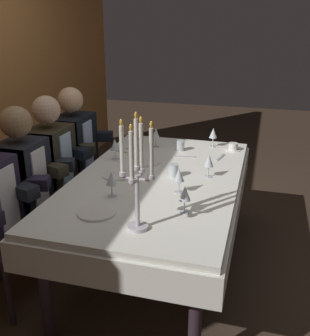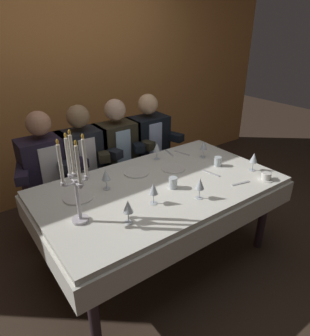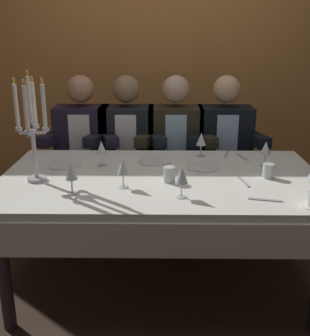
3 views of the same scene
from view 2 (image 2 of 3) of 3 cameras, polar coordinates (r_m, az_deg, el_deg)
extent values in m
plane|color=#3B2C21|center=(2.85, 0.87, -16.22)|extent=(12.00, 12.00, 0.00)
cube|color=#D58945|center=(3.63, -15.62, 16.04)|extent=(6.00, 0.12, 2.70)
cube|color=white|center=(2.43, 0.98, -3.46)|extent=(1.90, 1.10, 0.04)
cube|color=white|center=(2.48, 0.96, -5.68)|extent=(1.94, 1.14, 0.18)
cylinder|color=#2F2129|center=(2.05, -11.58, -24.31)|extent=(0.07, 0.07, 0.70)
cylinder|color=#2F2129|center=(2.91, 19.60, -8.27)|extent=(0.07, 0.07, 0.70)
cylinder|color=#2F2129|center=(2.66, -19.78, -11.74)|extent=(0.07, 0.07, 0.70)
cylinder|color=#2F2129|center=(3.37, 7.81, -1.99)|extent=(0.07, 0.07, 0.70)
cylinder|color=silver|center=(2.05, -13.80, -9.39)|extent=(0.11, 0.11, 0.02)
cylinder|color=silver|center=(1.97, -14.25, -5.81)|extent=(0.02, 0.02, 0.28)
cylinder|color=silver|center=(1.88, -14.84, -1.12)|extent=(0.04, 0.04, 0.02)
cylinder|color=white|center=(1.83, -15.29, 2.46)|extent=(0.02, 0.02, 0.24)
ellipsoid|color=yellow|center=(1.78, -15.79, 6.46)|extent=(0.02, 0.02, 0.03)
cylinder|color=silver|center=(1.92, -13.61, -2.43)|extent=(0.07, 0.01, 0.01)
cylinder|color=silver|center=(1.92, -12.66, -1.60)|extent=(0.04, 0.04, 0.02)
cylinder|color=white|center=(1.87, -13.03, 1.89)|extent=(0.02, 0.02, 0.24)
ellipsoid|color=yellow|center=(1.82, -13.45, 5.79)|extent=(0.02, 0.02, 0.03)
cylinder|color=silver|center=(1.94, -15.07, -2.30)|extent=(0.01, 0.07, 0.01)
cylinder|color=silver|center=(1.96, -15.55, -1.36)|extent=(0.04, 0.04, 0.02)
cylinder|color=white|center=(1.91, -16.00, 2.07)|extent=(0.02, 0.02, 0.24)
ellipsoid|color=yellow|center=(1.86, -16.50, 5.88)|extent=(0.02, 0.02, 0.03)
cylinder|color=silver|center=(1.90, -15.68, -3.04)|extent=(0.07, 0.01, 0.01)
cylinder|color=silver|center=(1.88, -16.80, -2.81)|extent=(0.04, 0.04, 0.02)
cylinder|color=white|center=(1.82, -17.31, 0.74)|extent=(0.02, 0.02, 0.24)
ellipsoid|color=yellow|center=(1.77, -17.87, 4.70)|extent=(0.02, 0.02, 0.03)
cylinder|color=silver|center=(1.88, -14.20, -3.18)|extent=(0.01, 0.08, 0.01)
cylinder|color=silver|center=(1.84, -13.80, -3.09)|extent=(0.04, 0.04, 0.02)
cylinder|color=white|center=(1.78, -14.23, 0.53)|extent=(0.02, 0.02, 0.24)
ellipsoid|color=yellow|center=(1.73, -14.71, 4.58)|extent=(0.02, 0.02, 0.03)
cylinder|color=white|center=(2.59, -3.48, -0.82)|extent=(0.22, 0.22, 0.01)
cylinder|color=white|center=(2.30, -14.22, -5.33)|extent=(0.22, 0.22, 0.01)
cylinder|color=white|center=(2.66, 3.41, -0.06)|extent=(0.21, 0.21, 0.01)
cylinder|color=silver|center=(2.17, -0.29, -6.59)|extent=(0.06, 0.06, 0.00)
cylinder|color=silver|center=(2.15, -0.29, -5.70)|extent=(0.01, 0.01, 0.07)
cone|color=silver|center=(2.11, -0.30, -3.84)|extent=(0.07, 0.07, 0.08)
cylinder|color=#E0D172|center=(2.12, -0.30, -4.42)|extent=(0.04, 0.04, 0.03)
cylinder|color=silver|center=(2.26, 8.23, -5.56)|extent=(0.06, 0.06, 0.00)
cylinder|color=silver|center=(2.24, 8.29, -4.69)|extent=(0.01, 0.01, 0.07)
cone|color=silver|center=(2.20, 8.43, -2.89)|extent=(0.07, 0.07, 0.08)
cylinder|color=#E0D172|center=(2.21, 8.38, -3.45)|extent=(0.04, 0.04, 0.03)
cylinder|color=silver|center=(2.77, 17.73, -0.38)|extent=(0.06, 0.06, 0.00)
cylinder|color=silver|center=(2.75, 17.83, 0.36)|extent=(0.01, 0.01, 0.07)
cone|color=silver|center=(2.72, 18.06, 1.88)|extent=(0.07, 0.07, 0.08)
cylinder|color=maroon|center=(2.73, 17.99, 1.41)|extent=(0.04, 0.04, 0.03)
cylinder|color=silver|center=(2.86, 0.34, 1.73)|extent=(0.06, 0.06, 0.00)
cylinder|color=silver|center=(2.84, 0.34, 2.46)|extent=(0.01, 0.01, 0.07)
cone|color=silver|center=(2.81, 0.34, 3.95)|extent=(0.07, 0.07, 0.08)
cylinder|color=silver|center=(2.38, -9.03, -3.82)|extent=(0.06, 0.06, 0.00)
cylinder|color=silver|center=(2.36, -9.10, -2.98)|extent=(0.01, 0.01, 0.07)
cone|color=silver|center=(2.33, -9.24, -1.25)|extent=(0.07, 0.07, 0.08)
cylinder|color=maroon|center=(2.34, -9.19, -1.79)|extent=(0.04, 0.04, 0.03)
cylinder|color=silver|center=(1.99, -4.97, -10.07)|extent=(0.06, 0.06, 0.00)
cylinder|color=silver|center=(1.97, -5.01, -9.14)|extent=(0.01, 0.01, 0.07)
cone|color=silver|center=(1.92, -5.10, -7.18)|extent=(0.07, 0.07, 0.08)
cylinder|color=maroon|center=(1.94, -5.07, -7.79)|extent=(0.04, 0.04, 0.03)
cylinder|color=silver|center=(2.94, 8.94, 2.09)|extent=(0.06, 0.06, 0.00)
cylinder|color=silver|center=(2.92, 8.99, 2.80)|extent=(0.01, 0.01, 0.07)
cone|color=silver|center=(2.89, 9.10, 4.26)|extent=(0.07, 0.07, 0.08)
cylinder|color=maroon|center=(2.90, 9.07, 3.81)|extent=(0.04, 0.04, 0.03)
cylinder|color=silver|center=(2.35, 3.39, -2.78)|extent=(0.07, 0.07, 0.09)
cylinder|color=silver|center=(2.76, 11.69, 1.22)|extent=(0.07, 0.07, 0.09)
cylinder|color=white|center=(2.64, 20.05, -2.01)|extent=(0.12, 0.12, 0.01)
cylinder|color=white|center=(2.63, 20.15, -1.42)|extent=(0.08, 0.08, 0.05)
torus|color=white|center=(2.67, 20.77, -1.07)|extent=(0.04, 0.01, 0.04)
cube|color=#B7B7BC|center=(2.99, 5.07, 2.80)|extent=(0.07, 0.17, 0.01)
cube|color=#B7B7BC|center=(2.99, 2.71, 2.84)|extent=(0.06, 0.17, 0.01)
cube|color=#B7B7BC|center=(2.52, 15.78, -2.78)|extent=(0.17, 0.05, 0.01)
cube|color=#B7B7BC|center=(2.63, 10.50, -0.97)|extent=(0.05, 0.17, 0.01)
cylinder|color=#2F2129|center=(2.96, -20.54, -11.03)|extent=(0.04, 0.04, 0.42)
cylinder|color=#2F2129|center=(3.04, -14.06, -8.98)|extent=(0.04, 0.04, 0.42)
cylinder|color=#2F2129|center=(3.26, -22.44, -7.77)|extent=(0.04, 0.04, 0.42)
cylinder|color=#2F2129|center=(3.33, -16.52, -6.01)|extent=(0.04, 0.04, 0.42)
cube|color=#2F2129|center=(3.03, -18.99, -4.75)|extent=(0.42, 0.42, 0.04)
cube|color=#2F2129|center=(3.09, -20.76, 0.60)|extent=(0.38, 0.04, 0.44)
cube|color=#201A2D|center=(2.90, -19.80, 0.21)|extent=(0.42, 0.26, 0.54)
cube|color=white|center=(2.77, -19.03, -0.20)|extent=(0.16, 0.01, 0.40)
sphere|color=tan|center=(2.76, -21.05, 7.83)|extent=(0.21, 0.21, 0.21)
cube|color=#201A2D|center=(2.75, -23.60, -0.93)|extent=(0.19, 0.34, 0.08)
cube|color=#201A2D|center=(2.85, -15.14, 1.37)|extent=(0.19, 0.34, 0.08)
cylinder|color=#2F2129|center=(3.04, -14.16, -9.01)|extent=(0.04, 0.04, 0.42)
cylinder|color=#2F2129|center=(3.16, -8.15, -6.99)|extent=(0.04, 0.04, 0.42)
cylinder|color=#2F2129|center=(3.33, -16.62, -6.04)|extent=(0.04, 0.04, 0.42)
cylinder|color=#2F2129|center=(3.44, -11.04, -4.31)|extent=(0.04, 0.04, 0.42)
cube|color=#2F2129|center=(3.12, -12.90, -2.94)|extent=(0.42, 0.42, 0.04)
cube|color=#2F2129|center=(3.18, -14.73, 2.21)|extent=(0.38, 0.04, 0.44)
cube|color=black|center=(3.00, -13.43, 1.94)|extent=(0.42, 0.26, 0.54)
cube|color=white|center=(2.87, -12.40, 1.62)|extent=(0.16, 0.01, 0.40)
sphere|color=#94714E|center=(2.86, -14.26, 9.37)|extent=(0.21, 0.21, 0.21)
cube|color=black|center=(2.83, -16.75, 0.93)|extent=(0.19, 0.34, 0.08)
cube|color=black|center=(2.98, -8.88, 3.05)|extent=(0.19, 0.34, 0.08)
cylinder|color=#2F2129|center=(3.17, -7.83, -6.88)|extent=(0.04, 0.04, 0.42)
cylinder|color=#2F2129|center=(3.32, -2.38, -4.96)|extent=(0.04, 0.04, 0.42)
cylinder|color=#2F2129|center=(3.45, -10.74, -4.21)|extent=(0.04, 0.04, 0.42)
cylinder|color=#2F2129|center=(3.59, -5.60, -2.57)|extent=(0.04, 0.04, 0.42)
cube|color=#2F2129|center=(3.27, -6.84, -1.10)|extent=(0.42, 0.42, 0.04)
cube|color=#2F2129|center=(3.32, -8.70, 3.80)|extent=(0.38, 0.04, 0.44)
cube|color=#2C281B|center=(3.15, -7.12, 3.62)|extent=(0.42, 0.26, 0.54)
cube|color=#AED3F0|center=(3.03, -5.88, 3.38)|extent=(0.16, 0.01, 0.40)
sphere|color=#D4A98A|center=(3.02, -7.54, 10.76)|extent=(0.21, 0.21, 0.21)
cube|color=#2C281B|center=(2.96, -9.90, 2.78)|extent=(0.19, 0.34, 0.08)
cube|color=#2C281B|center=(3.16, -2.78, 4.65)|extent=(0.19, 0.34, 0.08)
cylinder|color=#2F2129|center=(3.34, -1.96, -4.81)|extent=(0.04, 0.04, 0.42)
cylinder|color=#2F2129|center=(3.52, 2.88, -3.05)|extent=(0.04, 0.04, 0.42)
cylinder|color=#2F2129|center=(3.60, -5.20, -2.44)|extent=(0.04, 0.04, 0.42)
cylinder|color=#2F2129|center=(3.78, -0.54, -0.93)|extent=(0.04, 0.04, 0.42)
cube|color=#2F2129|center=(3.45, -1.24, 0.61)|extent=(0.42, 0.42, 0.04)
cube|color=#2F2129|center=(3.50, -3.07, 5.24)|extent=(0.38, 0.04, 0.44)
cube|color=black|center=(3.34, -1.28, 5.13)|extent=(0.42, 0.26, 0.54)
cube|color=#B3C4EF|center=(3.22, 0.09, 4.95)|extent=(0.16, 0.01, 0.40)
sphere|color=#DCAD81|center=(3.22, -1.36, 11.89)|extent=(0.21, 0.21, 0.21)
cube|color=black|center=(3.13, -3.55, 4.45)|extent=(0.19, 0.34, 0.08)
cube|color=black|center=(3.37, 2.77, 6.05)|extent=(0.19, 0.34, 0.08)
camera|label=1|loc=(1.55, -83.44, -2.16)|focal=42.49mm
camera|label=3|loc=(1.46, 75.11, -8.32)|focal=44.27mm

